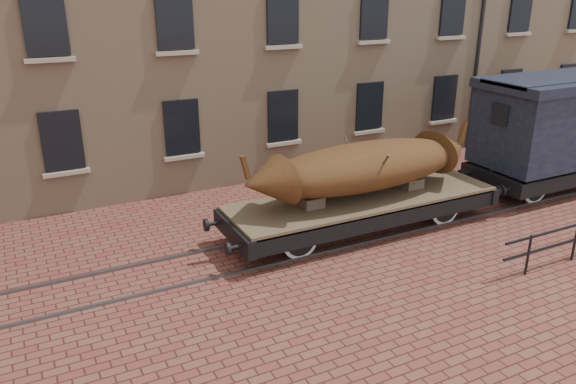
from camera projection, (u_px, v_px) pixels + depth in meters
name	position (u px, v px, depth m)	size (l,w,h in m)	color
ground	(332.00, 237.00, 15.06)	(90.00, 90.00, 0.00)	brown
rail_track	(332.00, 236.00, 15.05)	(30.00, 1.52, 0.06)	#59595E
flatcar_wagon	(363.00, 203.00, 15.18)	(8.47, 2.30, 1.28)	brown
iron_boat	(364.00, 166.00, 14.80)	(7.12, 2.13, 1.68)	#4E2F13
goods_van	(569.00, 118.00, 17.94)	(7.16, 2.61, 3.70)	black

